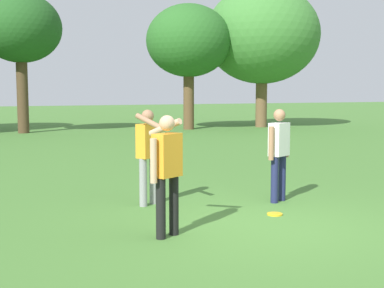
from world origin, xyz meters
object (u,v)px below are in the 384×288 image
object	(u,v)px
tree_back_left	(189,41)
person_catcher	(166,166)
person_bystander	(149,150)
tree_back_right	(262,35)
tree_slender_mid	(20,29)
frisbee	(275,214)
person_thrower	(279,149)

from	to	relation	value
tree_back_left	person_catcher	bearing A→B (deg)	-114.01
person_bystander	tree_back_right	distance (m)	19.89
person_catcher	person_bystander	size ratio (longest dim) A/B	1.00
tree_back_left	tree_back_right	world-z (taller)	tree_back_right
tree_slender_mid	tree_back_right	distance (m)	12.05
frisbee	tree_back_left	world-z (taller)	tree_back_left
frisbee	person_catcher	bearing A→B (deg)	-166.98
frisbee	tree_slender_mid	size ratio (longest dim) A/B	0.04
frisbee	tree_back_left	xyz separation A→B (m)	(5.85, 17.17, 4.34)
person_thrower	tree_back_right	distance (m)	19.24
person_thrower	frisbee	distance (m)	1.38
person_thrower	tree_back_left	bearing A→B (deg)	72.16
person_bystander	tree_back_right	bearing A→B (deg)	53.42
person_thrower	tree_slender_mid	size ratio (longest dim) A/B	0.26
person_bystander	tree_slender_mid	world-z (taller)	tree_slender_mid
person_catcher	tree_back_left	xyz separation A→B (m)	(7.86, 17.63, 3.39)
person_bystander	tree_back_right	world-z (taller)	tree_back_right
tree_back_left	tree_back_right	xyz separation A→B (m)	(4.18, -0.02, 0.46)
frisbee	tree_back_left	distance (m)	18.65
frisbee	tree_back_right	world-z (taller)	tree_back_right
person_bystander	tree_slender_mid	distance (m)	17.04
tree_back_left	tree_back_right	distance (m)	4.21
person_catcher	frisbee	world-z (taller)	person_catcher
person_catcher	person_bystander	xyz separation A→B (m)	(0.41, 1.94, 0.00)
person_catcher	tree_back_right	bearing A→B (deg)	55.64
tree_slender_mid	tree_back_left	bearing A→B (deg)	-6.74
frisbee	tree_back_left	size ratio (longest dim) A/B	0.04
person_bystander	tree_slender_mid	size ratio (longest dim) A/B	0.26
person_thrower	frisbee	xyz separation A→B (m)	(-0.59, -0.83, -0.93)
person_thrower	person_catcher	world-z (taller)	same
person_thrower	person_catcher	xyz separation A→B (m)	(-2.60, -1.29, 0.02)
frisbee	tree_back_left	bearing A→B (deg)	71.18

